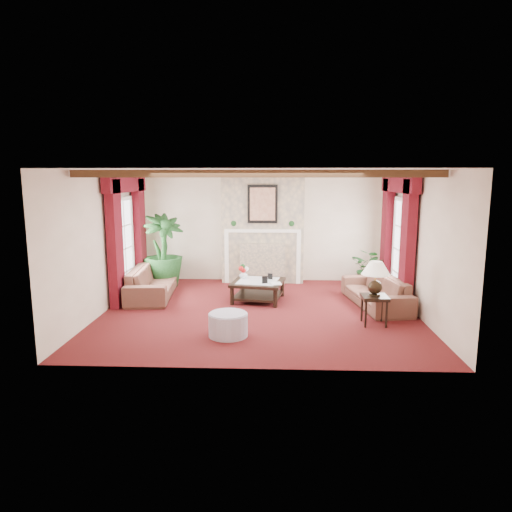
{
  "coord_description": "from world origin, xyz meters",
  "views": [
    {
      "loc": [
        0.3,
        -8.62,
        2.59
      ],
      "look_at": [
        -0.08,
        0.4,
        1.02
      ],
      "focal_mm": 32.0,
      "sensor_mm": 36.0,
      "label": 1
    }
  ],
  "objects_px": {
    "coffee_table": "(258,291)",
    "side_table": "(374,310)",
    "sofa_right": "(376,286)",
    "potted_palm": "(163,266)",
    "sofa_left": "(153,277)",
    "ottoman": "(228,325)"
  },
  "relations": [
    {
      "from": "potted_palm",
      "to": "ottoman",
      "type": "xyz_separation_m",
      "value": [
        1.9,
        -3.43,
        -0.29
      ]
    },
    {
      "from": "ottoman",
      "to": "sofa_right",
      "type": "bearing_deg",
      "value": 34.36
    },
    {
      "from": "potted_palm",
      "to": "side_table",
      "type": "distance_m",
      "value": 5.2
    },
    {
      "from": "coffee_table",
      "to": "side_table",
      "type": "xyz_separation_m",
      "value": [
        2.12,
        -1.51,
        0.05
      ]
    },
    {
      "from": "coffee_table",
      "to": "side_table",
      "type": "height_order",
      "value": "side_table"
    },
    {
      "from": "sofa_right",
      "to": "side_table",
      "type": "height_order",
      "value": "sofa_right"
    },
    {
      "from": "ottoman",
      "to": "side_table",
      "type": "bearing_deg",
      "value": 15.56
    },
    {
      "from": "side_table",
      "to": "ottoman",
      "type": "bearing_deg",
      "value": -164.44
    },
    {
      "from": "potted_palm",
      "to": "side_table",
      "type": "relative_size",
      "value": 3.73
    },
    {
      "from": "sofa_left",
      "to": "potted_palm",
      "type": "relative_size",
      "value": 1.14
    },
    {
      "from": "sofa_left",
      "to": "potted_palm",
      "type": "distance_m",
      "value": 0.93
    },
    {
      "from": "sofa_left",
      "to": "sofa_right",
      "type": "xyz_separation_m",
      "value": [
        4.73,
        -0.58,
        -0.03
      ]
    },
    {
      "from": "sofa_left",
      "to": "side_table",
      "type": "bearing_deg",
      "value": -117.14
    },
    {
      "from": "coffee_table",
      "to": "ottoman",
      "type": "bearing_deg",
      "value": -90.8
    },
    {
      "from": "ottoman",
      "to": "sofa_left",
      "type": "bearing_deg",
      "value": 127.37
    },
    {
      "from": "potted_palm",
      "to": "sofa_left",
      "type": "bearing_deg",
      "value": -90.7
    },
    {
      "from": "sofa_right",
      "to": "potted_palm",
      "type": "bearing_deg",
      "value": -117.01
    },
    {
      "from": "sofa_right",
      "to": "coffee_table",
      "type": "distance_m",
      "value": 2.43
    },
    {
      "from": "sofa_right",
      "to": "coffee_table",
      "type": "height_order",
      "value": "sofa_right"
    },
    {
      "from": "ottoman",
      "to": "potted_palm",
      "type": "bearing_deg",
      "value": 119.0
    },
    {
      "from": "potted_palm",
      "to": "ottoman",
      "type": "bearing_deg",
      "value": -61.0
    },
    {
      "from": "coffee_table",
      "to": "side_table",
      "type": "bearing_deg",
      "value": -25.85
    }
  ]
}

